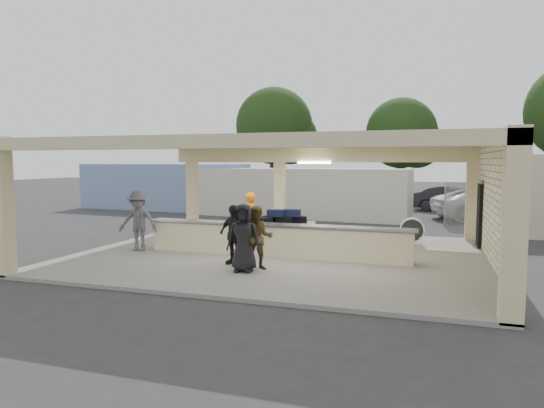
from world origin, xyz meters
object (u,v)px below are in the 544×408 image
(drum_fan, at_px, (412,230))
(passenger_d, at_px, (244,238))
(baggage_counter, at_px, (275,240))
(passenger_a, at_px, (258,238))
(passenger_b, at_px, (233,234))
(baggage_handler, at_px, (249,221))
(passenger_c, at_px, (138,221))
(luggage_cart, at_px, (280,228))
(car_dark, at_px, (453,199))
(car_white_a, at_px, (493,204))
(container_blue, at_px, (163,187))
(container_white, at_px, (295,193))

(drum_fan, bearing_deg, passenger_d, -126.19)
(baggage_counter, relative_size, passenger_a, 4.88)
(passenger_b, bearing_deg, drum_fan, 65.68)
(baggage_handler, relative_size, passenger_b, 1.11)
(passenger_a, relative_size, passenger_c, 0.88)
(luggage_cart, xyz_separation_m, passenger_d, (0.02, -3.25, 0.18))
(car_dark, bearing_deg, car_white_a, -142.20)
(car_dark, relative_size, container_blue, 0.42)
(car_white_a, xyz_separation_m, container_blue, (-18.57, -0.40, 0.59))
(container_blue, bearing_deg, passenger_d, -48.15)
(passenger_c, distance_m, car_white_a, 17.72)
(baggage_handler, distance_m, passenger_a, 3.04)
(passenger_d, bearing_deg, car_white_a, 55.58)
(passenger_b, xyz_separation_m, container_white, (-1.70, 12.42, 0.36))
(luggage_cart, height_order, passenger_b, passenger_b)
(passenger_c, distance_m, passenger_d, 4.58)
(passenger_d, bearing_deg, baggage_counter, 78.29)
(luggage_cart, relative_size, passenger_b, 1.53)
(container_white, height_order, container_blue, container_blue)
(container_white, distance_m, container_blue, 8.88)
(passenger_a, bearing_deg, luggage_cart, 81.06)
(baggage_counter, bearing_deg, passenger_d, -93.92)
(passenger_d, distance_m, car_dark, 19.48)
(car_white_a, xyz_separation_m, car_dark, (-1.71, 3.66, -0.06))
(passenger_c, bearing_deg, container_blue, 106.26)
(drum_fan, bearing_deg, container_blue, 148.32)
(passenger_a, relative_size, container_blue, 0.16)
(passenger_a, height_order, container_white, container_white)
(drum_fan, bearing_deg, container_white, 128.65)
(passenger_c, height_order, car_dark, passenger_c)
(baggage_counter, bearing_deg, car_dark, 71.07)
(baggage_handler, bearing_deg, container_blue, -126.21)
(baggage_counter, distance_m, drum_fan, 5.12)
(container_white, bearing_deg, container_blue, 175.94)
(baggage_handler, relative_size, passenger_c, 0.97)
(baggage_handler, xyz_separation_m, passenger_b, (0.43, -2.33, -0.09))
(luggage_cart, bearing_deg, baggage_counter, -96.83)
(passenger_a, distance_m, car_dark, 19.08)
(passenger_a, distance_m, passenger_b, 0.96)
(passenger_c, relative_size, passenger_d, 1.08)
(baggage_handler, bearing_deg, passenger_d, 31.00)
(passenger_a, bearing_deg, container_blue, 114.19)
(passenger_c, bearing_deg, passenger_a, -28.28)
(baggage_counter, bearing_deg, drum_fan, 41.92)
(baggage_counter, bearing_deg, car_white_a, 60.08)
(car_white_a, bearing_deg, passenger_d, 133.25)
(passenger_a, height_order, passenger_b, passenger_a)
(car_dark, bearing_deg, drum_fan, -175.27)
(car_white_a, bearing_deg, luggage_cart, 127.17)
(passenger_a, distance_m, car_white_a, 16.30)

